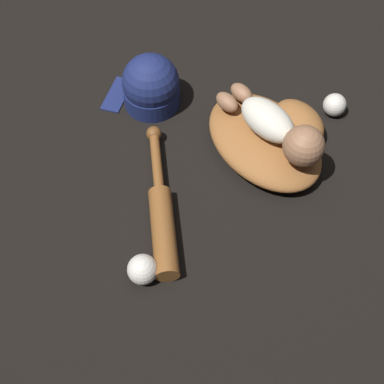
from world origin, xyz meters
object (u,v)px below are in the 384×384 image
at_px(baseball, 143,269).
at_px(baseball_cap, 151,86).
at_px(baseball_spare, 335,105).
at_px(baby_figure, 278,128).
at_px(baseball_glove, 270,137).
at_px(baseball_bat, 162,214).

bearing_deg(baseball, baseball_cap, 158.03).
bearing_deg(baseball_spare, baby_figure, -70.76).
relative_size(baseball_spare, baseball_cap, 0.29).
xyz_separation_m(baseball_glove, baseball_cap, (-0.29, -0.25, 0.03)).
bearing_deg(baby_figure, baseball, -65.91).
relative_size(baby_figure, baseball, 4.68).
bearing_deg(baseball_glove, baseball_spare, 100.46).
xyz_separation_m(baby_figure, baseball_cap, (-0.33, -0.24, -0.06)).
distance_m(baseball_glove, baseball_bat, 0.38).
xyz_separation_m(baby_figure, baseball_bat, (0.07, -0.35, -0.10)).
xyz_separation_m(baseball_bat, baseball, (0.13, -0.10, 0.01)).
height_order(baseball_bat, baseball_cap, baseball_cap).
distance_m(baseball, baseball_spare, 0.75).
distance_m(baseball_glove, baseball_spare, 0.24).
height_order(baseball, baseball_spare, baseball).
distance_m(baseball_glove, baseball_cap, 0.38).
distance_m(baby_figure, baseball_bat, 0.38).
height_order(baby_figure, baseball_spare, baby_figure).
distance_m(baseball, baseball_cap, 0.57).
xyz_separation_m(baseball_glove, baby_figure, (0.04, -0.01, 0.09)).
bearing_deg(baby_figure, baseball_bat, -78.67).
bearing_deg(baseball_cap, baby_figure, 35.84).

